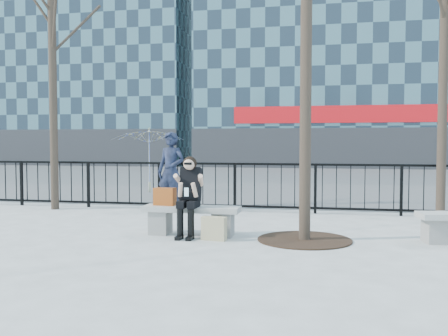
# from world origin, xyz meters

# --- Properties ---
(ground) EXTENTS (120.00, 120.00, 0.00)m
(ground) POSITION_xyz_m (0.00, 0.00, 0.00)
(ground) COLOR gray
(ground) RESTS_ON ground
(street_surface) EXTENTS (60.00, 23.00, 0.01)m
(street_surface) POSITION_xyz_m (0.00, 15.00, 0.00)
(street_surface) COLOR #474747
(street_surface) RESTS_ON ground
(railing) EXTENTS (14.00, 0.06, 1.10)m
(railing) POSITION_xyz_m (0.00, 3.00, 0.55)
(railing) COLOR black
(railing) RESTS_ON ground
(building_left) EXTENTS (16.20, 10.20, 22.60)m
(building_left) POSITION_xyz_m (-15.00, 27.00, 11.30)
(building_left) COLOR slate
(building_left) RESTS_ON ground
(tree_grate) EXTENTS (1.50, 1.50, 0.02)m
(tree_grate) POSITION_xyz_m (1.90, -0.10, 0.01)
(tree_grate) COLOR black
(tree_grate) RESTS_ON ground
(bench_main) EXTENTS (1.65, 0.46, 0.49)m
(bench_main) POSITION_xyz_m (0.00, 0.00, 0.30)
(bench_main) COLOR slate
(bench_main) RESTS_ON ground
(seated_woman) EXTENTS (0.50, 0.64, 1.34)m
(seated_woman) POSITION_xyz_m (0.00, -0.16, 0.67)
(seated_woman) COLOR black
(seated_woman) RESTS_ON ground
(handbag) EXTENTS (0.38, 0.21, 0.30)m
(handbag) POSITION_xyz_m (-0.47, 0.02, 0.64)
(handbag) COLOR #9D4313
(handbag) RESTS_ON bench_main
(shopping_bag) EXTENTS (0.42, 0.21, 0.38)m
(shopping_bag) POSITION_xyz_m (0.48, -0.37, 0.19)
(shopping_bag) COLOR #C7B98D
(shopping_bag) RESTS_ON ground
(standing_man) EXTENTS (0.74, 0.56, 1.81)m
(standing_man) POSITION_xyz_m (-1.25, 2.80, 0.90)
(standing_man) COLOR black
(standing_man) RESTS_ON ground
(vendor_umbrella) EXTENTS (2.92, 2.94, 2.02)m
(vendor_umbrella) POSITION_xyz_m (-3.19, 6.55, 1.01)
(vendor_umbrella) COLOR yellow
(vendor_umbrella) RESTS_ON ground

